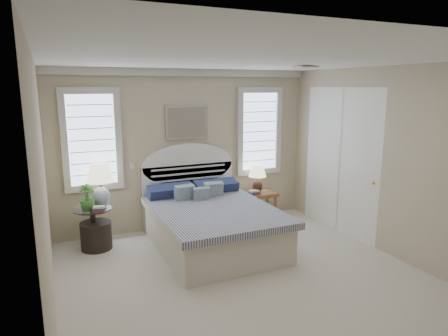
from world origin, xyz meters
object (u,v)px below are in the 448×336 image
bed (210,221)px  lamp_right (257,176)px  side_table_left (93,224)px  floor_pot (96,235)px  lamp_left (100,180)px  nightstand_right (262,200)px

bed → lamp_right: 1.49m
side_table_left → floor_pot: bearing=-44.8°
floor_pot → lamp_left: size_ratio=0.69×
nightstand_right → lamp_right: bearing=161.1°
nightstand_right → bed: bearing=-152.0°
side_table_left → lamp_right: size_ratio=1.23×
bed → floor_pot: bearing=160.8°
nightstand_right → lamp_right: size_ratio=1.03×
nightstand_right → floor_pot: bearing=-177.5°
bed → lamp_right: (1.22, 0.72, 0.46)m
nightstand_right → lamp_right: lamp_right is taller
floor_pot → nightstand_right: bearing=2.5°
lamp_left → side_table_left: bearing=-162.7°
nightstand_right → floor_pot: size_ratio=1.15×
floor_pot → lamp_right: lamp_right is taller
bed → floor_pot: size_ratio=4.96×
side_table_left → lamp_left: 0.67m
lamp_left → lamp_right: lamp_left is taller
bed → side_table_left: (-1.65, 0.59, 0.00)m
bed → lamp_right: bed is taller
bed → lamp_left: (-1.51, 0.64, 0.65)m
floor_pot → bed: bearing=-19.2°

